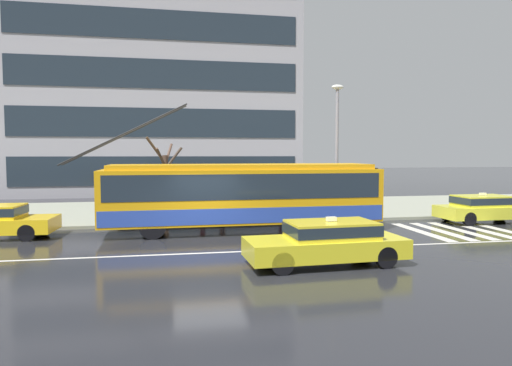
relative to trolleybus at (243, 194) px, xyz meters
name	(u,v)px	position (x,y,z in m)	size (l,w,h in m)	color
ground_plane	(209,245)	(-1.64, -2.73, -1.54)	(160.00, 160.00, 0.00)	#242529
sidewalk_slab	(196,210)	(-1.64, 6.60, -1.47)	(80.00, 10.00, 0.14)	gray
crosswalk_stripe_edge_near	(421,232)	(7.18, -1.57, -1.54)	(0.44, 4.40, 0.01)	beige
crosswalk_stripe_inner_a	(441,231)	(8.08, -1.57, -1.54)	(0.44, 4.40, 0.01)	beige
crosswalk_stripe_center	(461,230)	(8.98, -1.57, -1.54)	(0.44, 4.40, 0.01)	beige
crosswalk_stripe_inner_b	(480,230)	(9.88, -1.57, -1.54)	(0.44, 4.40, 0.01)	beige
crosswalk_stripe_edge_far	(499,229)	(10.78, -1.57, -1.54)	(0.44, 4.40, 0.01)	beige
lane_centre_line	(212,253)	(-1.64, -3.93, -1.54)	(72.00, 0.14, 0.01)	silver
trolleybus	(243,194)	(0.00, 0.00, 0.00)	(12.82, 2.70, 5.20)	orange
taxi_ahead_of_bus	(484,207)	(11.47, 0.26, -0.84)	(4.47, 1.91, 1.39)	yellow
taxi_oncoming_near	(327,241)	(1.53, -6.08, -0.84)	(4.69, 1.98, 1.39)	yellow
pedestrian_at_shelter	(221,183)	(-0.48, 4.45, 0.21)	(1.26, 1.26, 1.97)	#52434C
pedestrian_approaching_curb	(281,196)	(2.26, 2.74, -0.37)	(0.39, 0.39, 1.73)	black
pedestrian_walking_past	(203,183)	(-1.37, 4.22, 0.20)	(1.46, 1.46, 1.97)	black
street_lamp	(337,139)	(5.01, 2.50, 2.41)	(0.60, 0.32, 6.41)	gray
street_tree_bare	(165,178)	(-3.23, 3.56, 0.51)	(1.74, 1.73, 3.88)	brown
office_tower_corner_left	(160,84)	(-3.92, 20.90, 7.59)	(22.48, 10.80, 18.24)	#9A97A0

